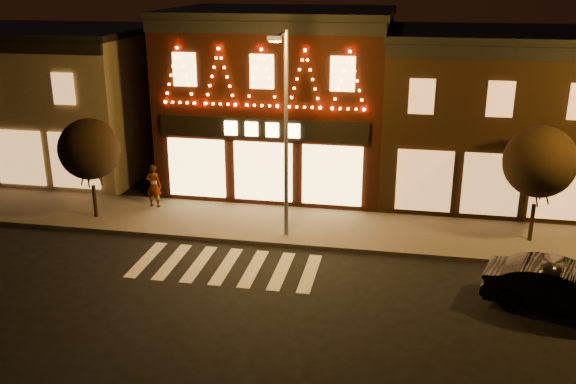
% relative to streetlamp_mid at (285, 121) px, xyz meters
% --- Properties ---
extents(ground, '(120.00, 120.00, 0.00)m').
position_rel_streetlamp_mid_xyz_m(ground, '(-1.60, -6.68, -4.73)').
color(ground, black).
rests_on(ground, ground).
extents(sidewalk_far, '(44.00, 4.00, 0.15)m').
position_rel_streetlamp_mid_xyz_m(sidewalk_far, '(0.40, 1.32, -4.65)').
color(sidewalk_far, '#47423D').
rests_on(sidewalk_far, ground).
extents(building_left, '(12.20, 8.28, 7.30)m').
position_rel_streetlamp_mid_xyz_m(building_left, '(-14.60, 7.31, -1.07)').
color(building_left, '#766C53').
rests_on(building_left, ground).
extents(building_pulp, '(10.20, 8.34, 8.30)m').
position_rel_streetlamp_mid_xyz_m(building_pulp, '(-1.60, 7.29, -0.56)').
color(building_pulp, black).
rests_on(building_pulp, ground).
extents(building_right_a, '(9.20, 8.28, 7.50)m').
position_rel_streetlamp_mid_xyz_m(building_right_a, '(7.90, 7.31, -0.96)').
color(building_right_a, '#322011').
rests_on(building_right_a, ground).
extents(streetlamp_mid, '(0.50, 1.78, 7.80)m').
position_rel_streetlamp_mid_xyz_m(streetlamp_mid, '(0.00, 0.00, 0.00)').
color(streetlamp_mid, '#59595E').
rests_on(streetlamp_mid, sidewalk_far).
extents(tree_left, '(2.50, 2.50, 4.17)m').
position_rel_streetlamp_mid_xyz_m(tree_left, '(-8.20, 0.62, -1.66)').
color(tree_left, black).
rests_on(tree_left, sidewalk_far).
extents(tree_right, '(2.66, 2.66, 4.45)m').
position_rel_streetlamp_mid_xyz_m(tree_right, '(9.28, 1.42, -1.46)').
color(tree_right, black).
rests_on(tree_right, sidewalk_far).
extents(dark_sedan, '(4.87, 2.84, 1.52)m').
position_rel_streetlamp_mid_xyz_m(dark_sedan, '(9.34, -3.80, -3.97)').
color(dark_sedan, black).
rests_on(dark_sedan, ground).
extents(pedestrian, '(0.73, 0.51, 1.90)m').
position_rel_streetlamp_mid_xyz_m(pedestrian, '(-6.24, 2.23, -3.63)').
color(pedestrian, gray).
rests_on(pedestrian, sidewalk_far).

